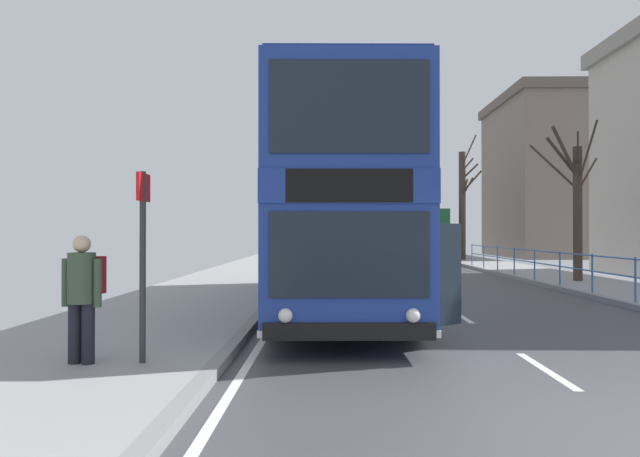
% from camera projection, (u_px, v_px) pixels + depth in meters
% --- Properties ---
extents(ground, '(15.80, 140.00, 0.20)m').
position_uv_depth(ground, '(577.00, 440.00, 4.81)').
color(ground, '#424247').
extents(double_decker_bus_main, '(3.42, 11.36, 4.46)m').
position_uv_depth(double_decker_bus_main, '(335.00, 210.00, 13.30)').
color(double_decker_bus_main, navy).
rests_on(double_decker_bus_main, ground).
extents(background_bus_far_lane, '(2.70, 9.39, 3.14)m').
position_uv_depth(background_bus_far_lane, '(416.00, 234.00, 36.18)').
color(background_bus_far_lane, '#19512D').
rests_on(background_bus_far_lane, ground).
extents(pedestrian_railing_far_kerb, '(0.05, 26.51, 1.08)m').
position_uv_depth(pedestrian_railing_far_kerb, '(592.00, 266.00, 15.64)').
color(pedestrian_railing_far_kerb, '#386BA8').
rests_on(pedestrian_railing_far_kerb, ground).
extents(pedestrian_with_backpack, '(0.55, 0.56, 1.63)m').
position_uv_depth(pedestrian_with_backpack, '(83.00, 289.00, 7.20)').
color(pedestrian_with_backpack, black).
rests_on(pedestrian_with_backpack, ground).
extents(bus_stop_sign_near, '(0.08, 0.44, 2.44)m').
position_uv_depth(bus_stop_sign_near, '(143.00, 244.00, 7.23)').
color(bus_stop_sign_near, '#2D2D33').
rests_on(bus_stop_sign_near, ground).
extents(bare_tree_far_00, '(2.21, 2.16, 5.35)m').
position_uv_depth(bare_tree_far_00, '(576.00, 203.00, 19.49)').
color(bare_tree_far_00, '#423328').
rests_on(bare_tree_far_00, ground).
extents(bare_tree_far_01, '(1.36, 1.92, 7.43)m').
position_uv_depth(bare_tree_far_01, '(463.00, 203.00, 34.78)').
color(bare_tree_far_01, '#423328').
rests_on(bare_tree_far_01, ground).
extents(background_building_00, '(11.89, 11.11, 12.01)m').
position_uv_depth(background_building_00, '(577.00, 176.00, 42.32)').
color(background_building_00, slate).
rests_on(background_building_00, ground).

